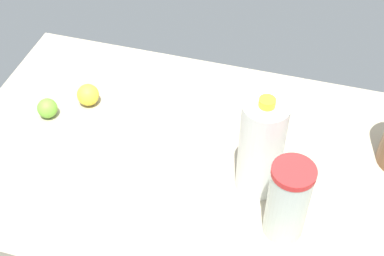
{
  "coord_description": "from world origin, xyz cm",
  "views": [
    {
      "loc": [
        24.56,
        -86.18,
        104.11
      ],
      "look_at": [
        0.0,
        0.0,
        13.0
      ],
      "focal_mm": 50.0,
      "sensor_mm": 36.0,
      "label": 1
    }
  ],
  "objects_px": {
    "milk_jug": "(261,148)",
    "lime_far_back": "(47,108)",
    "lemon_loose": "(88,95)",
    "tumbler_cup": "(288,201)"
  },
  "relations": [
    {
      "from": "milk_jug",
      "to": "lime_far_back",
      "type": "relative_size",
      "value": 5.1
    },
    {
      "from": "milk_jug",
      "to": "lemon_loose",
      "type": "height_order",
      "value": "milk_jug"
    },
    {
      "from": "tumbler_cup",
      "to": "lime_far_back",
      "type": "relative_size",
      "value": 3.77
    },
    {
      "from": "tumbler_cup",
      "to": "lime_far_back",
      "type": "height_order",
      "value": "tumbler_cup"
    },
    {
      "from": "milk_jug",
      "to": "lemon_loose",
      "type": "bearing_deg",
      "value": 162.8
    },
    {
      "from": "lemon_loose",
      "to": "tumbler_cup",
      "type": "bearing_deg",
      "value": -24.4
    },
    {
      "from": "tumbler_cup",
      "to": "lime_far_back",
      "type": "distance_m",
      "value": 0.7
    },
    {
      "from": "milk_jug",
      "to": "lemon_loose",
      "type": "relative_size",
      "value": 4.54
    },
    {
      "from": "milk_jug",
      "to": "lime_far_back",
      "type": "height_order",
      "value": "milk_jug"
    },
    {
      "from": "lemon_loose",
      "to": "milk_jug",
      "type": "bearing_deg",
      "value": -17.2
    }
  ]
}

